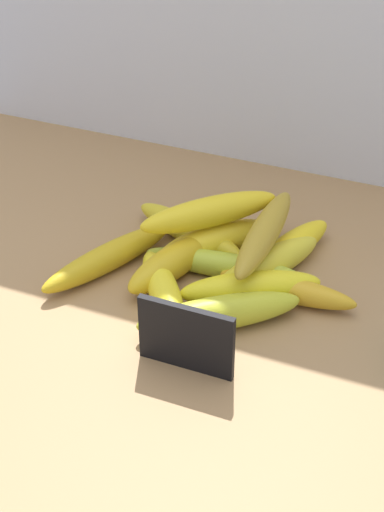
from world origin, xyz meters
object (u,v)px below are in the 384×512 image
banana_3 (108,257)px  banana_5 (161,291)px  chalkboard_sign (186,340)px  banana_7 (214,241)px  banana_12 (210,212)px  banana_0 (251,288)px  banana_2 (173,262)px  banana_6 (268,264)px  banana_10 (289,248)px  banana_9 (287,289)px  banana_11 (264,233)px  banana_8 (220,264)px  banana_4 (190,231)px  banana_1 (220,313)px

banana_3 → banana_5: 10.05cm
chalkboard_sign → banana_7: chalkboard_sign is taller
chalkboard_sign → banana_7: size_ratio=0.70×
chalkboard_sign → banana_12: (-5.72, 21.55, 2.50)cm
banana_0 → banana_3: 19.23cm
banana_5 → banana_2: bearing=99.3°
banana_2 → banana_5: 5.74cm
chalkboard_sign → banana_6: bearing=80.5°
banana_5 → banana_6: (10.34, 9.84, 0.22)cm
banana_0 → banana_10: 10.49cm
banana_0 → banana_2: size_ratio=1.11×
banana_0 → banana_5: size_ratio=1.12×
banana_10 → banana_6: bearing=-106.5°
banana_9 → chalkboard_sign: bearing=-113.5°
banana_0 → banana_11: 7.65cm
chalkboard_sign → banana_0: (2.82, 13.59, -1.76)cm
chalkboard_sign → banana_8: 17.69cm
banana_3 → banana_4: same height
banana_3 → banana_9: size_ratio=1.20×
banana_2 → banana_8: banana_2 is taller
banana_8 → banana_12: banana_12 is taller
banana_12 → banana_3: bearing=-141.9°
banana_1 → banana_12: size_ratio=1.04×
chalkboard_sign → banana_8: (-2.59, 17.36, -2.19)cm
banana_7 → banana_11: banana_11 is taller
banana_4 → banana_6: bearing=-17.1°
banana_10 → banana_1: bearing=-102.6°
chalkboard_sign → banana_4: 24.61cm
banana_10 → banana_12: 11.52cm
banana_2 → banana_9: size_ratio=0.91×
banana_2 → banana_6: banana_2 is taller
chalkboard_sign → banana_12: bearing=104.9°
banana_9 → banana_3: bearing=-173.9°
chalkboard_sign → banana_5: (-7.15, 9.24, -2.01)cm
banana_9 → banana_12: bearing=154.7°
banana_12 → banana_6: bearing=-15.6°
banana_5 → banana_6: bearing=43.6°
banana_3 → banana_4: size_ratio=1.11×
banana_2 → banana_5: size_ratio=1.02×
banana_0 → banana_7: banana_7 is taller
banana_1 → banana_8: (-3.59, 9.66, -0.39)cm
banana_0 → banana_7: size_ratio=1.10×
banana_4 → banana_11: bearing=-13.2°
banana_10 → banana_8: bearing=-137.7°
banana_9 → banana_1: bearing=-126.2°
banana_8 → banana_10: size_ratio=1.27×
banana_0 → banana_3: bearing=-178.8°
banana_6 → banana_10: size_ratio=1.08×
banana_2 → banana_12: size_ratio=0.82×
banana_7 → banana_12: (-0.81, 0.17, 4.17)cm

